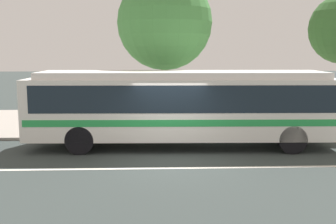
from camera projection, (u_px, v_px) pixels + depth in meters
The scene contains 8 objects.
ground_plane at pixel (171, 161), 13.56m from camera, with size 120.00×120.00×0.00m, color #343C3A.
sidewalk_slab at pixel (164, 121), 20.88m from camera, with size 60.00×8.00×0.12m, color #A0978E.
lane_stripe_center at pixel (172, 168), 12.77m from camera, with size 56.00×0.16×0.01m, color silver.
transit_bus at pixel (182, 103), 15.38m from camera, with size 11.33×2.82×2.83m.
pedestrian_waiting_near_sign at pixel (197, 106), 18.37m from camera, with size 0.42×0.42×1.74m.
pedestrian_walking_along_curb at pixel (198, 107), 19.02m from camera, with size 0.34×0.34×1.59m.
bus_stop_sign at pixel (252, 96), 17.34m from camera, with size 0.13×0.44×2.46m.
street_tree_near_stop at pixel (165, 23), 18.64m from camera, with size 4.28×4.28×6.86m.
Camera 1 is at (-0.64, -13.16, 3.59)m, focal length 44.37 mm.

